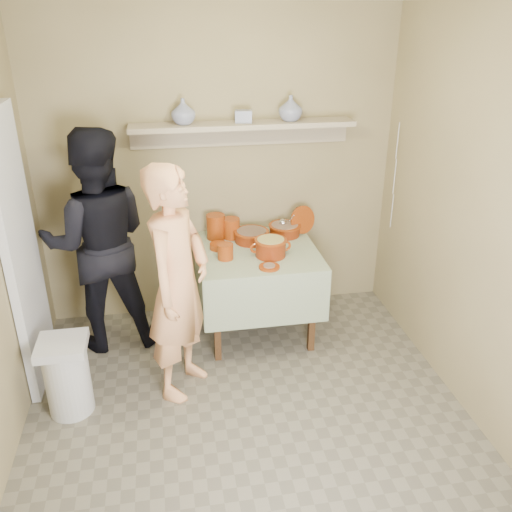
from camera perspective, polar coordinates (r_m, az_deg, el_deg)
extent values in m
plane|color=#686252|center=(3.73, -0.27, -18.48)|extent=(3.50, 3.50, 0.00)
cube|color=silver|center=(4.07, -23.44, 0.14)|extent=(0.06, 0.70, 2.00)
cylinder|color=#7B2705|center=(4.59, -4.25, 3.10)|extent=(0.16, 0.16, 0.21)
cylinder|color=#7B2705|center=(4.60, -2.61, 2.94)|extent=(0.14, 0.14, 0.17)
cylinder|color=#7B2705|center=(4.22, -3.25, 0.48)|extent=(0.12, 0.12, 0.12)
cylinder|color=#7B2705|center=(4.42, -3.90, 1.05)|extent=(0.15, 0.15, 0.05)
cylinder|color=#7B2705|center=(4.70, 4.93, 3.82)|extent=(0.25, 0.16, 0.24)
imported|color=navy|center=(4.48, 3.66, 15.27)|extent=(0.19, 0.19, 0.20)
imported|color=navy|center=(4.37, -7.67, 14.84)|extent=(0.27, 0.27, 0.20)
cube|color=navy|center=(4.42, -1.31, 14.48)|extent=(0.15, 0.12, 0.09)
imported|color=#EB9E65|center=(3.72, -8.19, -2.96)|extent=(0.65, 0.73, 1.68)
imported|color=black|center=(4.38, -16.28, 1.41)|extent=(0.91, 0.74, 1.79)
cube|color=#93835A|center=(4.63, -4.06, 8.99)|extent=(3.00, 0.02, 2.60)
cube|color=#93835A|center=(3.55, 24.45, 1.72)|extent=(0.02, 3.50, 2.60)
cube|color=#4C2D16|center=(4.21, -4.14, -6.79)|extent=(0.05, 0.05, 0.71)
cube|color=#4C2D16|center=(4.34, 5.94, -5.85)|extent=(0.05, 0.05, 0.71)
cube|color=#4C2D16|center=(4.88, -5.11, -2.16)|extent=(0.05, 0.05, 0.71)
cube|color=#4C2D16|center=(4.99, 3.61, -1.47)|extent=(0.05, 0.05, 0.71)
cube|color=#4C2D16|center=(4.42, 0.08, 0.35)|extent=(0.90, 0.90, 0.04)
cube|color=#31591E|center=(4.41, 0.08, 0.65)|extent=(0.96, 0.96, 0.01)
cube|color=#31591E|center=(4.08, 1.26, -4.83)|extent=(0.96, 0.01, 0.44)
cube|color=#31591E|center=(4.93, -0.90, 0.62)|extent=(0.96, 0.01, 0.44)
cube|color=#31591E|center=(4.45, -6.03, -2.33)|extent=(0.01, 0.96, 0.44)
cube|color=#31591E|center=(4.60, 5.98, -1.37)|extent=(0.01, 0.96, 0.44)
cylinder|color=#5F1B09|center=(4.53, -0.48, 2.09)|extent=(0.28, 0.28, 0.09)
cylinder|color=#7B2705|center=(4.52, -0.48, 2.58)|extent=(0.30, 0.30, 0.01)
cylinder|color=brown|center=(4.52, -0.48, 2.39)|extent=(0.25, 0.25, 0.05)
cylinder|color=#5F1B09|center=(4.67, 3.03, 2.74)|extent=(0.26, 0.26, 0.09)
cylinder|color=#7B2705|center=(4.65, 3.04, 3.22)|extent=(0.28, 0.28, 0.01)
cylinder|color=#8C6B54|center=(4.66, 3.04, 3.03)|extent=(0.23, 0.23, 0.05)
cylinder|color=silver|center=(4.54, 3.67, 3.87)|extent=(0.01, 0.22, 0.16)
sphere|color=silver|center=(4.66, 2.82, 3.50)|extent=(0.07, 0.07, 0.07)
cylinder|color=#5F1B09|center=(4.26, 1.54, 0.88)|extent=(0.24, 0.24, 0.14)
cylinder|color=#7B2705|center=(4.23, 1.55, 1.67)|extent=(0.25, 0.25, 0.01)
cylinder|color=tan|center=(4.24, 1.55, 1.48)|extent=(0.21, 0.21, 0.05)
torus|color=#7B2705|center=(4.24, -0.05, 0.85)|extent=(0.09, 0.02, 0.09)
torus|color=#7B2705|center=(4.28, 3.12, 1.07)|extent=(0.09, 0.02, 0.09)
cylinder|color=#7B2705|center=(4.09, 1.41, -1.16)|extent=(0.16, 0.16, 0.02)
cylinder|color=#8C6B54|center=(4.08, 1.41, -1.02)|extent=(0.09, 0.09, 0.01)
cube|color=tan|center=(4.43, -1.36, 13.63)|extent=(1.80, 0.25, 0.04)
cube|color=tan|center=(4.57, -1.59, 12.69)|extent=(1.80, 0.02, 0.18)
cylinder|color=silver|center=(3.98, -19.19, -12.24)|extent=(0.30, 0.30, 0.50)
cube|color=silver|center=(3.83, -19.77, -8.87)|extent=(0.32, 0.32, 0.06)
cylinder|color=silver|center=(4.71, 14.68, 11.66)|extent=(0.01, 0.01, 0.30)
cylinder|color=silver|center=(4.77, 14.39, 8.09)|extent=(0.01, 0.01, 0.30)
cylinder|color=silver|center=(4.84, 14.11, 4.63)|extent=(0.01, 0.01, 0.30)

